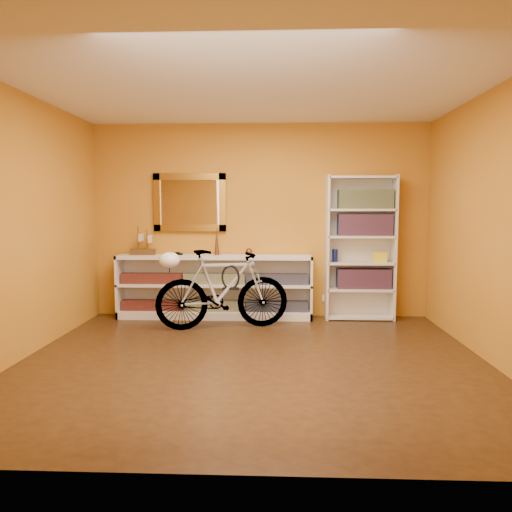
{
  "coord_description": "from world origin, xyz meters",
  "views": [
    {
      "loc": [
        0.21,
        -4.5,
        1.46
      ],
      "look_at": [
        0.0,
        0.7,
        0.95
      ],
      "focal_mm": 33.61,
      "sensor_mm": 36.0,
      "label": 1
    }
  ],
  "objects_px": {
    "console_unit": "(215,287)",
    "bookcase": "(360,248)",
    "bicycle": "(223,289)",
    "helmet": "(169,260)"
  },
  "relations": [
    {
      "from": "bookcase",
      "to": "helmet",
      "type": "bearing_deg",
      "value": -162.58
    },
    {
      "from": "console_unit",
      "to": "bookcase",
      "type": "xyz_separation_m",
      "value": [
        1.93,
        0.03,
        0.52
      ]
    },
    {
      "from": "console_unit",
      "to": "bookcase",
      "type": "relative_size",
      "value": 1.37
    },
    {
      "from": "bookcase",
      "to": "bicycle",
      "type": "xyz_separation_m",
      "value": [
        -1.76,
        -0.6,
        -0.46
      ]
    },
    {
      "from": "bookcase",
      "to": "console_unit",
      "type": "bearing_deg",
      "value": -179.26
    },
    {
      "from": "bookcase",
      "to": "bicycle",
      "type": "bearing_deg",
      "value": -161.11
    },
    {
      "from": "console_unit",
      "to": "bicycle",
      "type": "xyz_separation_m",
      "value": [
        0.17,
        -0.58,
        0.06
      ]
    },
    {
      "from": "helmet",
      "to": "bicycle",
      "type": "bearing_deg",
      "value": 13.1
    },
    {
      "from": "helmet",
      "to": "console_unit",
      "type": "bearing_deg",
      "value": 58.4
    },
    {
      "from": "console_unit",
      "to": "helmet",
      "type": "distance_m",
      "value": 0.95
    }
  ]
}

